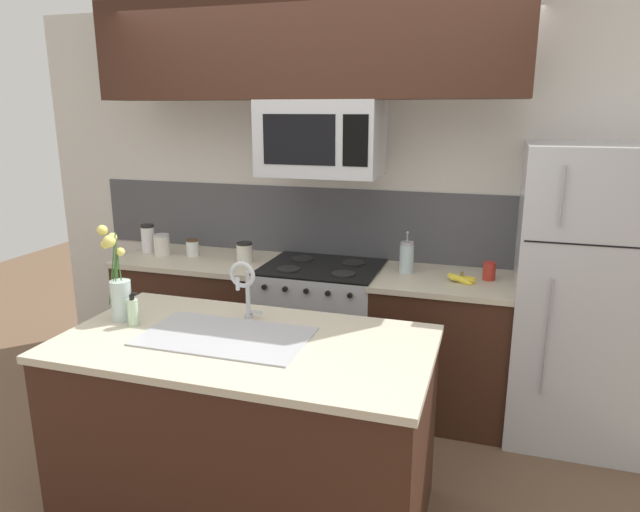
# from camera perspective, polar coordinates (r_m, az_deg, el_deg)

# --- Properties ---
(ground_plane) EXTENTS (10.00, 10.00, 0.00)m
(ground_plane) POSITION_cam_1_polar(r_m,az_deg,el_deg) (3.35, -4.69, -20.50)
(ground_plane) COLOR brown
(rear_partition) EXTENTS (5.20, 0.10, 2.60)m
(rear_partition) POSITION_cam_1_polar(r_m,az_deg,el_deg) (3.94, 6.03, 5.37)
(rear_partition) COLOR silver
(rear_partition) RESTS_ON ground
(splash_band) EXTENTS (3.67, 0.01, 0.48)m
(splash_band) POSITION_cam_1_polar(r_m,az_deg,el_deg) (3.98, 1.57, 3.34)
(splash_band) COLOR #4C4C51
(splash_band) RESTS_ON rear_partition
(back_counter_left) EXTENTS (1.07, 0.65, 0.91)m
(back_counter_left) POSITION_cam_1_polar(r_m,az_deg,el_deg) (4.22, -11.68, -6.12)
(back_counter_left) COLOR #381E14
(back_counter_left) RESTS_ON ground
(back_counter_right) EXTENTS (0.85, 0.65, 0.91)m
(back_counter_right) POSITION_cam_1_polar(r_m,az_deg,el_deg) (3.74, 11.94, -8.85)
(back_counter_right) COLOR #381E14
(back_counter_right) RESTS_ON ground
(stove_range) EXTENTS (0.76, 0.64, 0.93)m
(stove_range) POSITION_cam_1_polar(r_m,az_deg,el_deg) (3.88, 0.18, -7.58)
(stove_range) COLOR #B7BABF
(stove_range) RESTS_ON ground
(microwave) EXTENTS (0.74, 0.40, 0.46)m
(microwave) POSITION_cam_1_polar(r_m,az_deg,el_deg) (3.58, 0.09, 11.69)
(microwave) COLOR #B7BABF
(upper_cabinet_band) EXTENTS (2.62, 0.34, 0.60)m
(upper_cabinet_band) POSITION_cam_1_polar(r_m,az_deg,el_deg) (3.60, -1.89, 20.13)
(upper_cabinet_band) COLOR #381E14
(refrigerator) EXTENTS (0.89, 0.74, 1.74)m
(refrigerator) POSITION_cam_1_polar(r_m,az_deg,el_deg) (3.66, 25.73, -3.70)
(refrigerator) COLOR #B7BABF
(refrigerator) RESTS_ON ground
(storage_jar_tall) EXTENTS (0.10, 0.10, 0.21)m
(storage_jar_tall) POSITION_cam_1_polar(r_m,az_deg,el_deg) (4.30, -16.81, 1.70)
(storage_jar_tall) COLOR silver
(storage_jar_tall) RESTS_ON back_counter_left
(storage_jar_medium) EXTENTS (0.11, 0.11, 0.15)m
(storage_jar_medium) POSITION_cam_1_polar(r_m,az_deg,el_deg) (4.19, -15.54, 1.09)
(storage_jar_medium) COLOR silver
(storage_jar_medium) RESTS_ON back_counter_left
(storage_jar_short) EXTENTS (0.09, 0.09, 0.12)m
(storage_jar_short) POSITION_cam_1_polar(r_m,az_deg,el_deg) (4.12, -12.63, 0.82)
(storage_jar_short) COLOR silver
(storage_jar_short) RESTS_ON back_counter_left
(storage_jar_squat) EXTENTS (0.11, 0.11, 0.14)m
(storage_jar_squat) POSITION_cam_1_polar(r_m,az_deg,el_deg) (3.89, -7.55, 0.37)
(storage_jar_squat) COLOR silver
(storage_jar_squat) RESTS_ON back_counter_left
(banana_bunch) EXTENTS (0.19, 0.12, 0.08)m
(banana_bunch) POSITION_cam_1_polar(r_m,az_deg,el_deg) (3.52, 13.98, -2.24)
(banana_bunch) COLOR yellow
(banana_bunch) RESTS_ON back_counter_right
(french_press) EXTENTS (0.09, 0.09, 0.27)m
(french_press) POSITION_cam_1_polar(r_m,az_deg,el_deg) (3.65, 8.65, -0.12)
(french_press) COLOR silver
(french_press) RESTS_ON back_counter_right
(coffee_tin) EXTENTS (0.08, 0.08, 0.11)m
(coffee_tin) POSITION_cam_1_polar(r_m,az_deg,el_deg) (3.61, 16.56, -1.44)
(coffee_tin) COLOR #B22D23
(coffee_tin) RESTS_ON back_counter_right
(island_counter) EXTENTS (1.69, 0.90, 0.91)m
(island_counter) POSITION_cam_1_polar(r_m,az_deg,el_deg) (2.83, -7.24, -16.81)
(island_counter) COLOR #381E14
(island_counter) RESTS_ON ground
(kitchen_sink) EXTENTS (0.76, 0.44, 0.16)m
(kitchen_sink) POSITION_cam_1_polar(r_m,az_deg,el_deg) (2.69, -9.41, -9.36)
(kitchen_sink) COLOR #ADAFB5
(kitchen_sink) RESTS_ON island_counter
(sink_faucet) EXTENTS (0.14, 0.14, 0.31)m
(sink_faucet) POSITION_cam_1_polar(r_m,az_deg,el_deg) (2.78, -7.62, -2.62)
(sink_faucet) COLOR #B7BABF
(sink_faucet) RESTS_ON island_counter
(dish_soap_bottle) EXTENTS (0.06, 0.05, 0.16)m
(dish_soap_bottle) POSITION_cam_1_polar(r_m,az_deg,el_deg) (2.88, -18.20, -5.31)
(dish_soap_bottle) COLOR beige
(dish_soap_bottle) RESTS_ON island_counter
(flower_vase) EXTENTS (0.16, 0.12, 0.47)m
(flower_vase) POSITION_cam_1_polar(r_m,az_deg,el_deg) (2.96, -19.42, -3.35)
(flower_vase) COLOR silver
(flower_vase) RESTS_ON island_counter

